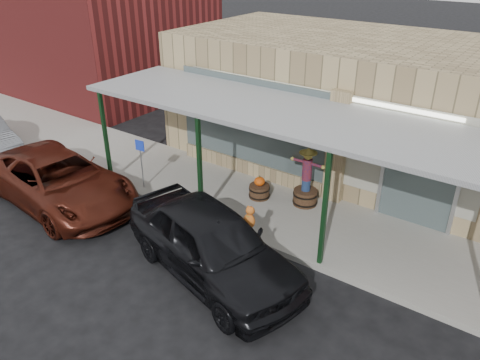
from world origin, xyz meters
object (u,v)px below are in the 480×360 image
Objects in this scene: barrel_scarecrow at (306,186)px; barrel_pumpkin at (259,190)px; parked_sedan at (212,243)px; car_maroon at (59,180)px; handicap_sign at (141,158)px.

barrel_scarecrow is 1.39m from barrel_pumpkin.
barrel_pumpkin is 0.13× the size of parked_sedan.
car_maroon reaches higher than barrel_pumpkin.
handicap_sign is 0.29× the size of parked_sedan.
handicap_sign is 4.60m from parked_sedan.
handicap_sign reaches higher than barrel_pumpkin.
parked_sedan is at bearing -74.18° from barrel_pumpkin.
handicap_sign is at bearing -164.33° from barrel_scarecrow.
parked_sedan reaches higher than car_maroon.
barrel_pumpkin is 0.46× the size of handicap_sign.
parked_sedan is at bearing -84.46° from car_maroon.
car_maroon is (-1.46, -1.89, -0.40)m from handicap_sign.
barrel_pumpkin is 3.65m from handicap_sign.
car_maroon is at bearing -143.85° from barrel_pumpkin.
handicap_sign reaches higher than car_maroon.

